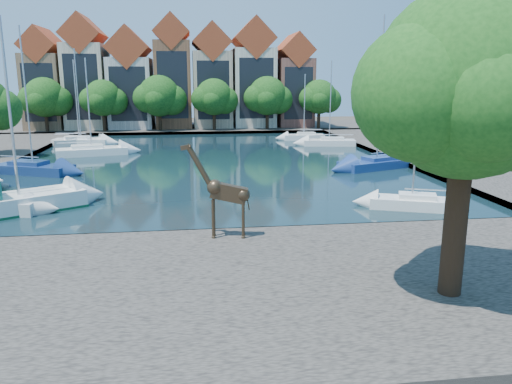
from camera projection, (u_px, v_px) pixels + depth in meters
The scene contains 28 objects.
ground at pixel (224, 237), 25.84m from camera, with size 160.00×160.00×0.00m, color #38332B.
water_basin at pixel (208, 161), 49.03m from camera, with size 38.00×50.00×0.08m, color black.
near_quay at pixel (237, 288), 19.02m from camera, with size 50.00×14.00×0.50m, color #555049.
far_quay at pixel (200, 128), 79.91m from camera, with size 60.00×16.00×0.50m, color #555049.
right_quay at pixel (447, 154), 52.15m from camera, with size 14.00×52.00×0.50m, color #555049.
plane_tree at pixel (471, 90), 16.39m from camera, with size 8.32×6.40×10.62m.
townhouse_west_end at pixel (46, 83), 75.38m from camera, with size 5.44×9.18×14.93m.
townhouse_west_mid at pixel (87, 77), 75.95m from camera, with size 5.94×9.18×16.79m.
townhouse_west_inner at pixel (131, 83), 76.97m from camera, with size 6.43×9.18×15.15m.
townhouse_center at pixel (173, 76), 77.57m from camera, with size 5.44×9.18×16.93m.
townhouse_east_inner at pixel (212, 80), 78.48m from camera, with size 5.94×9.18×15.79m.
townhouse_east_mid at pixel (253, 78), 79.22m from camera, with size 6.43×9.18×16.65m.
townhouse_east_end at pixel (293, 84), 80.27m from camera, with size 5.44×9.18×14.43m.
far_tree_far_west at pixel (45, 99), 70.70m from camera, with size 7.28×5.60×7.68m.
far_tree_west at pixel (103, 99), 71.74m from camera, with size 6.76×5.20×7.36m.
far_tree_mid_west at pixel (160, 97), 72.71m from camera, with size 7.80×6.00×8.00m.
far_tree_mid_east at pixel (215, 98), 73.76m from camera, with size 7.02×5.40×7.52m.
far_tree_east at pixel (268, 97), 74.75m from camera, with size 7.54×5.80×7.84m.
far_tree_far_east at pixel (320, 98), 75.80m from camera, with size 6.76×5.20×7.36m.
giraffe_statue at pixel (224, 192), 23.80m from camera, with size 3.18×0.73×4.54m.
sailboat_left_b at pixel (33, 167), 42.50m from camera, with size 7.21×4.80×12.12m.
sailboat_left_c at pixel (92, 150), 52.66m from camera, with size 7.55×4.23×9.98m.
sailboat_left_d at pixel (81, 140), 60.49m from camera, with size 6.72×3.11×11.36m.
sailboat_left_e at pixel (79, 140), 60.50m from camera, with size 6.27×3.89×10.08m.
sailboat_right_a at pixel (412, 200), 31.09m from camera, with size 5.38×3.49×9.58m.
sailboat_right_b at pixel (377, 162), 44.97m from camera, with size 7.53×4.91×13.22m.
sailboat_right_c at pixel (329, 141), 60.18m from camera, with size 6.41×3.07×9.95m.
sailboat_right_d at pixel (304, 136), 65.63m from camera, with size 5.37×2.10×8.48m.
Camera 1 is at (-1.59, -24.67, 8.06)m, focal length 35.00 mm.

